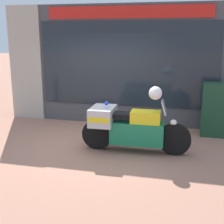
{
  "coord_description": "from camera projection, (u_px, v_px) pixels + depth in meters",
  "views": [
    {
      "loc": [
        2.08,
        -6.5,
        2.49
      ],
      "look_at": [
        0.42,
        0.3,
        0.72
      ],
      "focal_mm": 50.0,
      "sensor_mm": 36.0,
      "label": 1
    }
  ],
  "objects": [
    {
      "name": "ground_plane",
      "position": [
        91.0,
        144.0,
        7.21
      ],
      "size": [
        60.0,
        60.0,
        0.0
      ],
      "primitive_type": "plane",
      "color": "#9E6B56"
    },
    {
      "name": "shop_building",
      "position": [
        97.0,
        65.0,
        8.79
      ],
      "size": [
        6.05,
        0.55,
        3.26
      ],
      "color": "#424247",
      "rests_on": "ground"
    },
    {
      "name": "window_display",
      "position": [
        126.0,
        107.0,
        8.91
      ],
      "size": [
        4.62,
        0.3,
        1.78
      ],
      "color": "slate",
      "rests_on": "ground"
    },
    {
      "name": "paramedic_motorcycle",
      "position": [
        128.0,
        126.0,
        6.68
      ],
      "size": [
        2.35,
        0.75,
        1.17
      ],
      "rotation": [
        0.0,
        0.0,
        0.02
      ],
      "color": "black",
      "rests_on": "ground"
    },
    {
      "name": "utility_cabinet",
      "position": [
        220.0,
        110.0,
        7.66
      ],
      "size": [
        0.86,
        0.43,
        1.32
      ],
      "primitive_type": "cube",
      "color": "#193D28",
      "rests_on": "ground"
    },
    {
      "name": "white_helmet",
      "position": [
        155.0,
        93.0,
        6.38
      ],
      "size": [
        0.28,
        0.28,
        0.28
      ],
      "primitive_type": "sphere",
      "color": "white",
      "rests_on": "paramedic_motorcycle"
    }
  ]
}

